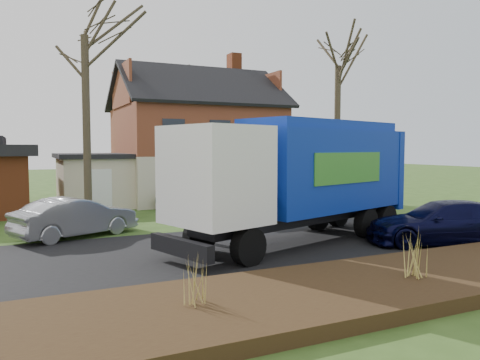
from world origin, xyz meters
name	(u,v)px	position (x,y,z in m)	size (l,w,h in m)	color
ground	(284,244)	(0.00, 0.00, 0.00)	(120.00, 120.00, 0.00)	#2E4918
road	(284,243)	(0.00, 0.00, 0.01)	(80.00, 7.00, 0.02)	black
mulch_verge	(403,281)	(0.00, -5.30, 0.15)	(80.00, 3.50, 0.30)	black
main_house	(189,133)	(1.49, 13.91, 4.03)	(12.95, 8.95, 9.26)	beige
garbage_truck	(302,172)	(0.64, -0.03, 2.35)	(9.82, 5.31, 4.07)	black
silver_sedan	(76,217)	(-6.09, 4.15, 0.71)	(1.50, 4.30, 1.42)	#929499
navy_wagon	(443,223)	(4.67, -2.26, 0.71)	(2.00, 4.93, 1.43)	black
tree_front_west	(84,7)	(-5.22, 7.74, 9.05)	(3.70, 3.70, 10.99)	#3F3626
tree_front_east	(338,43)	(9.11, 9.39, 9.20)	(4.07, 4.07, 11.32)	#433928
tree_back	(172,70)	(3.34, 23.36, 9.32)	(3.53, 3.53, 11.18)	#403326
grass_clump_west	(195,280)	(-4.95, -5.18, 0.74)	(0.33, 0.27, 0.87)	#A8934A
grass_clump_mid	(415,254)	(0.07, -5.56, 0.83)	(0.38, 0.31, 1.05)	tan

